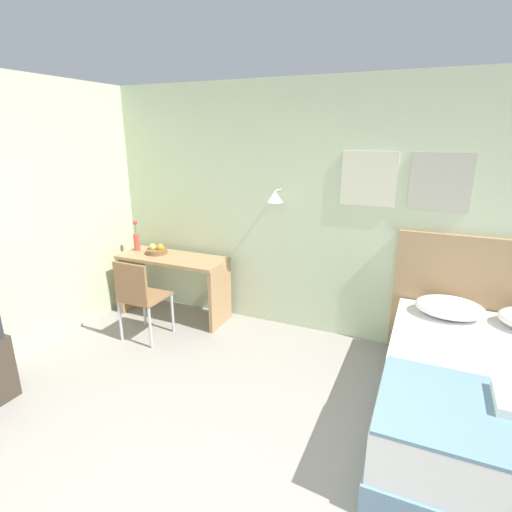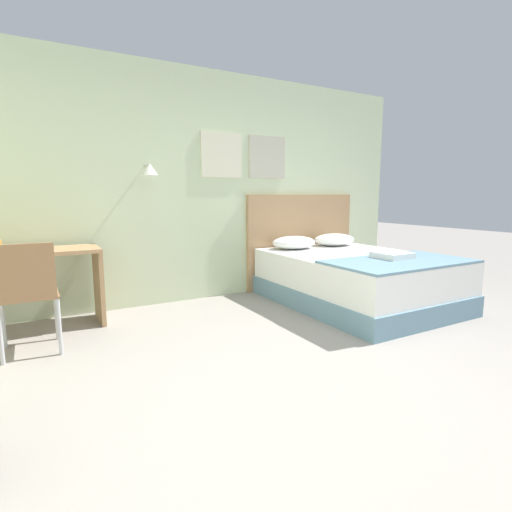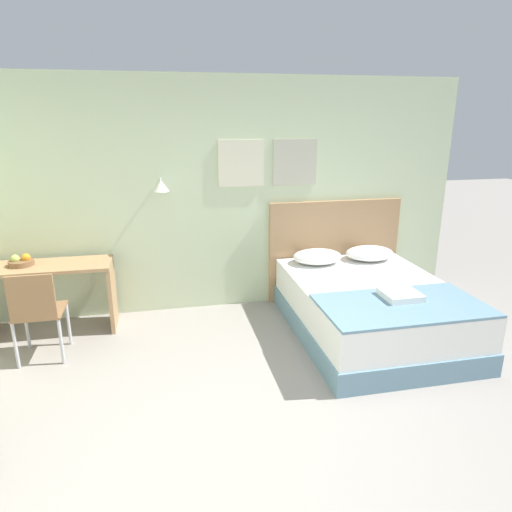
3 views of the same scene
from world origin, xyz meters
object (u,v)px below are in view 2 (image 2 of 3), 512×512
pillow_right (334,240)px  folded_towel_near_foot (392,255)px  pillow_left (294,243)px  bed (356,280)px  throw_blanket (400,262)px  desk_chair (27,289)px  headboard (301,241)px  desk (24,275)px

pillow_right → folded_towel_near_foot: 1.26m
pillow_right → pillow_left: bearing=180.0°
bed → throw_blanket: bearing=-90.0°
pillow_left → throw_blanket: 1.41m
bed → pillow_left: 0.91m
pillow_left → desk_chair: bearing=-167.6°
pillow_left → pillow_right: 0.66m
headboard → folded_towel_near_foot: (0.06, -1.52, 0.00)m
throw_blanket → folded_towel_near_foot: 0.16m
bed → folded_towel_near_foot: bearing=-83.1°
throw_blanket → desk_chair: 3.33m
pillow_left → throw_blanket: pillow_left is taller
desk → pillow_left: bearing=-0.2°
pillow_left → folded_towel_near_foot: pillow_left is taller
bed → pillow_right: (0.33, 0.77, 0.36)m
folded_towel_near_foot → desk_chair: bearing=169.9°
pillow_left → throw_blanket: bearing=-76.6°
throw_blanket → desk: desk is taller
bed → desk_chair: bearing=177.7°
desk → desk_chair: bearing=-87.7°
headboard → pillow_left: size_ratio=2.88×
pillow_left → desk: size_ratio=0.45×
desk → pillow_right: bearing=-0.1°
pillow_right → desk: 3.60m
bed → desk: (-3.27, 0.78, 0.25)m
pillow_right → bed: bearing=-113.1°
pillow_right → headboard: bearing=137.8°
headboard → pillow_right: bearing=-42.2°
desk_chair → pillow_right: bearing=10.2°
bed → throw_blanket: size_ratio=1.39×
bed → pillow_right: bearing=66.9°
throw_blanket → folded_towel_near_foot: bearing=69.1°
headboard → bed: bearing=-90.0°
headboard → throw_blanket: (0.00, -1.67, -0.04)m
pillow_left → desk: 2.95m
headboard → throw_blanket: size_ratio=1.11×
bed → headboard: size_ratio=1.25×
throw_blanket → desk: bearing=157.1°
folded_towel_near_foot → desk_chair: (-3.30, 0.58, -0.09)m
pillow_right → desk: bearing=179.9°
headboard → folded_towel_near_foot: bearing=-87.9°
pillow_left → throw_blanket: (0.33, -1.37, -0.07)m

